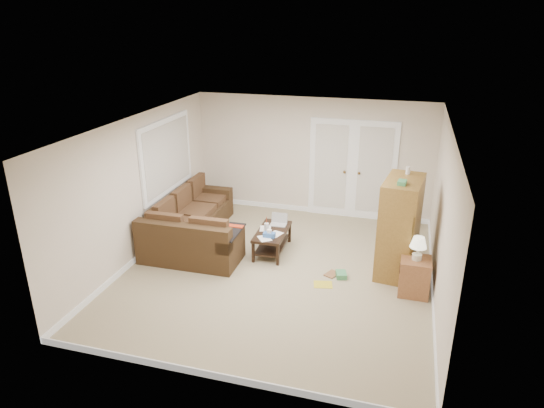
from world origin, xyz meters
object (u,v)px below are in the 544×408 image
(coffee_table, at_px, (273,240))
(side_cabinet, at_px, (415,273))
(sectional_sofa, at_px, (192,228))
(tv_armoire, at_px, (399,226))

(coffee_table, bearing_deg, side_cabinet, -18.96)
(sectional_sofa, xyz_separation_m, side_cabinet, (4.03, -0.69, 0.03))
(sectional_sofa, height_order, side_cabinet, side_cabinet)
(tv_armoire, xyz_separation_m, side_cabinet, (0.30, -0.64, -0.48))
(sectional_sofa, xyz_separation_m, coffee_table, (1.54, 0.10, -0.09))
(tv_armoire, bearing_deg, coffee_table, -176.39)
(side_cabinet, bearing_deg, coffee_table, 162.51)
(sectional_sofa, bearing_deg, side_cabinet, -10.24)
(sectional_sofa, bearing_deg, tv_armoire, -1.35)
(sectional_sofa, relative_size, side_cabinet, 2.75)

